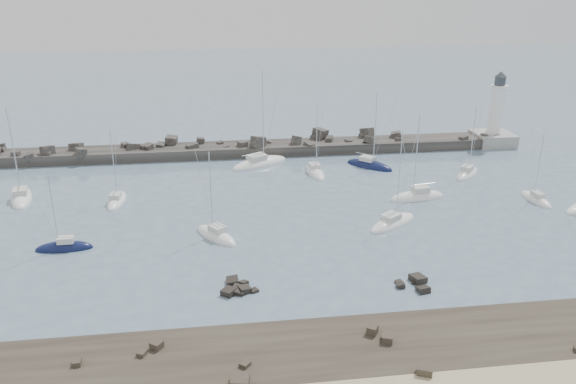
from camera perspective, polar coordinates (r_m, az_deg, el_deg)
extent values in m
plane|color=slate|center=(67.11, -2.07, -5.57)|extent=(400.00, 400.00, 0.00)
cube|color=#2C251E|center=(48.54, 0.60, -17.15)|extent=(140.00, 12.00, 0.70)
cube|color=#2C251E|center=(51.80, 8.57, -13.66)|extent=(1.26, 1.31, 0.76)
cube|color=#2C251E|center=(50.88, -20.63, -15.89)|extent=(0.68, 0.85, 0.43)
cube|color=#2C251E|center=(47.90, -4.39, -17.03)|extent=(1.07, 1.08, 0.34)
cube|color=#2C251E|center=(51.10, 10.06, -14.37)|extent=(1.26, 1.42, 0.64)
cube|color=#2C251E|center=(50.36, -14.65, -15.58)|extent=(0.90, 0.92, 0.37)
cube|color=#2C251E|center=(48.01, 13.71, -17.23)|extent=(1.50, 1.39, 0.78)
cube|color=#2C251E|center=(50.82, -13.20, -14.89)|extent=(1.26, 1.26, 0.61)
cube|color=#2C251E|center=(46.10, -4.90, -18.56)|extent=(1.65, 1.65, 0.65)
cube|color=black|center=(58.11, -4.48, -9.94)|extent=(1.65, 1.54, 1.03)
cube|color=black|center=(58.19, -5.04, -10.14)|extent=(1.84, 1.92, 1.52)
cube|color=black|center=(58.27, -3.48, -10.06)|extent=(1.13, 1.14, 0.65)
cube|color=black|center=(57.94, -6.02, -10.29)|extent=(1.82, 1.82, 1.25)
cube|color=black|center=(59.19, -4.54, -9.31)|extent=(1.16, 1.21, 0.85)
cube|color=black|center=(59.91, -5.63, -9.18)|extent=(1.41, 1.48, 1.35)
cube|color=black|center=(60.95, 12.82, -9.06)|extent=(1.00, 1.00, 0.50)
cube|color=black|center=(60.62, 11.24, -9.14)|extent=(0.95, 1.08, 0.75)
cube|color=black|center=(59.81, 11.35, -9.31)|extent=(0.92, 0.83, 0.67)
cube|color=black|center=(59.65, 13.56, -9.68)|extent=(1.41, 1.41, 0.98)
cube|color=black|center=(61.37, 13.04, -8.68)|extent=(1.86, 1.96, 1.10)
cube|color=#2F2C2A|center=(102.25, -8.37, 3.80)|extent=(115.00, 6.00, 3.20)
cube|color=#2F2C2A|center=(101.77, 0.85, 5.21)|extent=(1.99, 1.85, 2.31)
cube|color=#2F2C2A|center=(104.49, -23.24, 3.89)|extent=(2.75, 2.87, 1.96)
cube|color=#2F2C2A|center=(105.64, -25.90, 3.40)|extent=(1.44, 1.27, 1.33)
cube|color=#2F2C2A|center=(103.37, -8.87, 5.15)|extent=(1.67, 1.39, 1.48)
cube|color=#2F2C2A|center=(105.51, 3.28, 5.90)|extent=(3.38, 3.13, 2.42)
cube|color=#2F2C2A|center=(109.95, 17.41, 5.08)|extent=(1.90, 1.78, 1.64)
cube|color=#2F2C2A|center=(107.04, 7.63, 5.56)|extent=(1.78, 1.55, 1.51)
cube|color=#2F2C2A|center=(105.38, -20.70, 4.20)|extent=(2.33, 2.61, 2.13)
cube|color=#2F2C2A|center=(102.96, -2.16, 4.97)|extent=(2.06, 1.63, 1.65)
cube|color=#2F2C2A|center=(100.96, -6.31, 4.47)|extent=(1.43, 1.36, 0.99)
cube|color=#2F2C2A|center=(103.89, -11.76, 5.05)|extent=(2.42, 2.39, 2.25)
cube|color=#2F2C2A|center=(101.25, -9.67, 4.51)|extent=(2.56, 2.22, 1.58)
cube|color=#2F2C2A|center=(102.01, -20.30, 3.76)|extent=(2.35, 2.36, 1.81)
cube|color=#2F2C2A|center=(103.92, 4.26, 5.31)|extent=(1.78, 1.83, 1.71)
cube|color=#2F2C2A|center=(101.66, -2.96, 5.10)|extent=(2.85, 2.82, 2.03)
cube|color=#2F2C2A|center=(100.80, -4.63, 4.69)|extent=(2.04, 2.04, 1.71)
cube|color=#2F2C2A|center=(104.10, -16.20, 4.59)|extent=(1.76, 1.76, 1.04)
cube|color=#2F2C2A|center=(103.00, -12.78, 4.57)|extent=(1.83, 1.93, 1.58)
cube|color=#2F2C2A|center=(113.35, 20.38, 5.24)|extent=(1.71, 1.67, 1.08)
cube|color=#2F2C2A|center=(105.18, 2.79, 5.47)|extent=(2.04, 1.84, 1.56)
cube|color=#2F2C2A|center=(110.47, -27.04, 4.06)|extent=(1.54, 1.57, 1.58)
cube|color=#2F2C2A|center=(103.95, 8.25, 5.27)|extent=(2.55, 2.24, 1.99)
cube|color=#2F2C2A|center=(104.23, -24.74, 3.27)|extent=(1.85, 1.73, 1.65)
cube|color=#2F2C2A|center=(107.13, -25.92, 3.29)|extent=(1.52, 1.67, 1.12)
cube|color=#2F2C2A|center=(115.36, 20.06, 5.68)|extent=(2.02, 1.82, 1.66)
cube|color=#2F2C2A|center=(106.10, 11.15, 5.21)|extent=(1.37, 1.09, 1.13)
cube|color=#2F2C2A|center=(101.72, -13.93, 4.36)|extent=(1.96, 1.93, 1.60)
cube|color=#2F2C2A|center=(108.43, 10.92, 5.69)|extent=(2.66, 2.89, 1.63)
cube|color=#2F2C2A|center=(111.89, 19.29, 5.27)|extent=(1.52, 1.39, 1.41)
cube|color=#2F2C2A|center=(112.97, 20.61, 4.93)|extent=(1.45, 1.52, 1.14)
cube|color=#2F2C2A|center=(109.56, -27.17, 3.67)|extent=(2.03, 1.50, 1.65)
cube|color=#2F2C2A|center=(102.91, -6.91, 4.93)|extent=(1.39, 1.40, 1.03)
cube|color=#2F2C2A|center=(100.09, -3.08, 5.06)|extent=(3.10, 3.09, 2.53)
cube|color=#2F2C2A|center=(102.54, -14.23, 4.41)|extent=(2.47, 2.18, 1.76)
cube|color=#2F2C2A|center=(101.40, 2.11, 4.70)|extent=(2.31, 2.24, 1.69)
cube|color=#2F2C2A|center=(107.82, 8.03, 5.97)|extent=(2.90, 3.20, 2.50)
cube|color=#2F2C2A|center=(102.56, -20.06, 3.84)|extent=(1.10, 1.08, 0.91)
cube|color=#2F2C2A|center=(104.23, 6.13, 5.01)|extent=(1.54, 1.55, 1.30)
cube|color=#2F2C2A|center=(102.80, -15.46, 4.39)|extent=(2.65, 2.73, 1.98)
cube|color=#2F2C2A|center=(104.22, -23.23, 3.53)|extent=(2.06, 1.98, 1.27)
cube|color=gray|center=(114.78, 20.03, 4.95)|extent=(7.00, 7.00, 3.00)
cylinder|color=white|center=(113.40, 20.41, 7.86)|extent=(2.50, 2.50, 9.00)
cylinder|color=white|center=(112.58, 20.69, 10.04)|extent=(3.20, 3.20, 0.25)
cylinder|color=#363B40|center=(112.44, 20.75, 10.48)|extent=(2.00, 2.00, 1.60)
cone|color=#363B40|center=(112.24, 20.83, 11.13)|extent=(2.20, 2.20, 1.00)
ellipsoid|color=white|center=(89.84, -25.43, -0.61)|extent=(4.90, 9.49, 2.31)
cube|color=silver|center=(88.97, -25.58, 0.09)|extent=(2.38, 2.91, 0.74)
cylinder|color=silver|center=(88.43, -26.12, 3.84)|extent=(0.13, 0.13, 12.26)
cylinder|color=silver|center=(88.16, -25.67, 0.37)|extent=(0.97, 3.55, 0.11)
ellipsoid|color=#0E163C|center=(71.50, -21.78, -5.39)|extent=(6.62, 2.13, 1.96)
cube|color=silver|center=(70.94, -21.65, -4.52)|extent=(1.86, 1.35, 0.70)
cylinder|color=silver|center=(69.60, -22.78, -1.49)|extent=(0.12, 0.12, 8.90)
cylinder|color=silver|center=(70.56, -21.35, -4.03)|extent=(2.64, 0.13, 0.10)
ellipsoid|color=white|center=(83.71, -16.99, -0.94)|extent=(2.78, 7.19, 1.85)
cube|color=silver|center=(83.01, -17.12, -0.34)|extent=(1.58, 2.08, 0.61)
cylinder|color=silver|center=(82.41, -17.30, 2.77)|extent=(0.10, 0.10, 9.49)
cylinder|color=silver|center=(82.37, -17.24, -0.10)|extent=(0.33, 2.81, 0.09)
ellipsoid|color=white|center=(96.25, -2.90, 2.82)|extent=(11.16, 8.37, 2.55)
cube|color=silver|center=(95.51, -3.19, 3.58)|extent=(3.75, 3.43, 0.75)
cylinder|color=silver|center=(94.45, -2.56, 7.80)|extent=(0.13, 0.13, 14.74)
cylinder|color=silver|center=(94.90, -3.58, 3.90)|extent=(3.84, 2.27, 0.11)
ellipsoid|color=white|center=(69.98, -7.32, -4.53)|extent=(6.17, 7.31, 2.08)
cube|color=silver|center=(69.18, -7.19, -3.70)|extent=(2.41, 2.54, 0.72)
cylinder|color=silver|center=(68.13, -7.84, 0.08)|extent=(0.12, 0.12, 9.95)
cylinder|color=silver|center=(68.52, -6.96, -3.32)|extent=(1.81, 2.45, 0.10)
ellipsoid|color=white|center=(91.88, 2.76, 1.93)|extent=(3.18, 8.04, 2.05)
cube|color=silver|center=(91.86, 2.71, 2.72)|extent=(1.78, 2.34, 0.67)
cylinder|color=silver|center=(89.49, 2.94, 5.53)|extent=(0.11, 0.11, 10.58)
cylinder|color=silver|center=(92.17, 2.62, 3.19)|extent=(0.40, 3.13, 0.10)
ellipsoid|color=white|center=(74.14, 10.58, -3.22)|extent=(8.38, 6.96, 2.07)
cube|color=silver|center=(73.35, 10.44, -2.45)|extent=(2.90, 2.74, 0.64)
cylinder|color=silver|center=(72.27, 11.24, 1.68)|extent=(0.11, 0.11, 11.35)
cylinder|color=silver|center=(72.68, 10.19, -2.15)|extent=(2.81, 2.01, 0.09)
ellipsoid|color=#0E163C|center=(96.06, 8.27, 2.58)|extent=(7.94, 7.93, 2.25)
cube|color=silver|center=(95.86, 8.09, 3.38)|extent=(2.92, 2.92, 0.74)
cylinder|color=silver|center=(93.87, 8.85, 6.41)|extent=(0.13, 0.13, 11.56)
cylinder|color=silver|center=(95.93, 7.80, 3.84)|extent=(2.50, 2.50, 0.11)
ellipsoid|color=white|center=(83.44, 12.97, -0.62)|extent=(8.72, 3.72, 2.33)
cube|color=silver|center=(83.15, 13.31, 0.30)|extent=(2.57, 2.00, 0.79)
cylinder|color=silver|center=(80.97, 12.93, 3.75)|extent=(0.14, 0.14, 11.40)
cylinder|color=silver|center=(83.17, 13.71, 0.82)|extent=(3.36, 0.56, 0.11)
ellipsoid|color=white|center=(88.02, 23.84, -0.78)|extent=(2.61, 6.75, 1.84)
cube|color=silver|center=(87.41, 24.06, -0.19)|extent=(1.49, 1.96, 0.63)
cylinder|color=silver|center=(86.78, 24.14, 2.56)|extent=(0.11, 0.11, 8.91)
cylinder|color=silver|center=(86.87, 24.29, 0.06)|extent=(0.32, 2.64, 0.09)
ellipsoid|color=white|center=(95.58, 17.74, 1.69)|extent=(6.84, 7.05, 2.10)
cube|color=silver|center=(94.86, 17.75, 2.34)|extent=(2.54, 2.57, 0.72)
cylinder|color=silver|center=(94.45, 18.26, 5.19)|extent=(0.12, 0.12, 10.13)
cylinder|color=silver|center=(94.18, 17.69, 2.65)|extent=(2.14, 2.25, 0.10)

